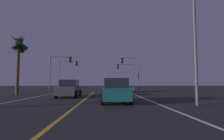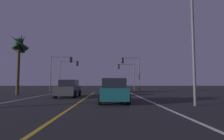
{
  "view_description": "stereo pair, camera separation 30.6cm",
  "coord_description": "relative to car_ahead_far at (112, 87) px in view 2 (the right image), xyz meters",
  "views": [
    {
      "loc": [
        1.74,
        0.42,
        1.37
      ],
      "look_at": [
        2.58,
        23.47,
        3.05
      ],
      "focal_mm": 28.95,
      "sensor_mm": 36.0,
      "label": 1
    },
    {
      "loc": [
        2.05,
        0.42,
        1.37
      ],
      "look_at": [
        2.58,
        23.47,
        3.05
      ],
      "focal_mm": 28.95,
      "sensor_mm": 36.0,
      "label": 2
    }
  ],
  "objects": [
    {
      "name": "palm_tree_left_mid",
      "position": [
        -11.2,
        -4.88,
        4.83
      ],
      "size": [
        2.21,
        1.97,
        7.27
      ],
      "color": "#473826",
      "rests_on": "ground"
    },
    {
      "name": "lane_edge_right",
      "position": [
        2.54,
        -15.28,
        -0.82
      ],
      "size": [
        0.16,
        35.03,
        0.01
      ],
      "primitive_type": "cube",
      "color": "silver",
      "rests_on": "ground"
    },
    {
      "name": "traffic_light_near_right",
      "position": [
        3.09,
        2.74,
        3.28
      ],
      "size": [
        3.0,
        0.36,
        5.54
      ],
      "rotation": [
        0.0,
        0.0,
        3.14
      ],
      "color": "#4C4C51",
      "rests_on": "ground"
    },
    {
      "name": "street_lamp_right_near",
      "position": [
        4.01,
        -15.48,
        4.01
      ],
      "size": [
        2.66,
        0.44,
        7.49
      ],
      "rotation": [
        0.0,
        0.0,
        3.14
      ],
      "color": "#4C4C51",
      "rests_on": "ground"
    },
    {
      "name": "car_lead_same_lane",
      "position": [
        -0.21,
        -13.53,
        0.0
      ],
      "size": [
        2.02,
        4.3,
        1.7
      ],
      "rotation": [
        0.0,
        0.0,
        1.57
      ],
      "color": "black",
      "rests_on": "ground"
    },
    {
      "name": "lane_center_divider",
      "position": [
        -2.67,
        -15.28,
        -0.82
      ],
      "size": [
        0.16,
        35.03,
        0.01
      ],
      "primitive_type": "cube",
      "color": "gold",
      "rests_on": "ground"
    },
    {
      "name": "traffic_light_near_left",
      "position": [
        -8.17,
        2.74,
        3.39
      ],
      "size": [
        3.54,
        0.36,
        5.65
      ],
      "color": "#4C4C51",
      "rests_on": "ground"
    },
    {
      "name": "traffic_light_far_left",
      "position": [
        -8.11,
        8.24,
        3.39
      ],
      "size": [
        3.66,
        0.36,
        5.64
      ],
      "color": "#4C4C51",
      "rests_on": "ground"
    },
    {
      "name": "car_ahead_far",
      "position": [
        0.0,
        0.0,
        0.0
      ],
      "size": [
        2.02,
        4.3,
        1.7
      ],
      "rotation": [
        0.0,
        0.0,
        1.57
      ],
      "color": "black",
      "rests_on": "ground"
    },
    {
      "name": "traffic_light_far_right",
      "position": [
        2.87,
        8.24,
        2.96
      ],
      "size": [
        3.32,
        0.36,
        5.04
      ],
      "rotation": [
        0.0,
        0.0,
        3.14
      ],
      "color": "#4C4C51",
      "rests_on": "ground"
    },
    {
      "name": "car_oncoming",
      "position": [
        -4.51,
        -8.36,
        0.0
      ],
      "size": [
        2.02,
        4.3,
        1.7
      ],
      "rotation": [
        0.0,
        0.0,
        -1.57
      ],
      "color": "black",
      "rests_on": "ground"
    }
  ]
}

